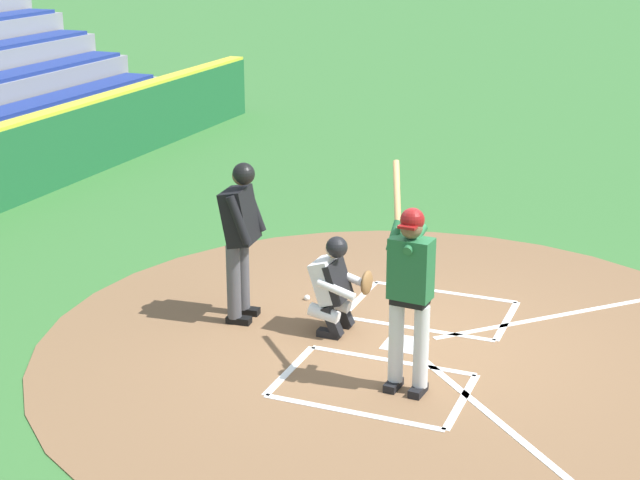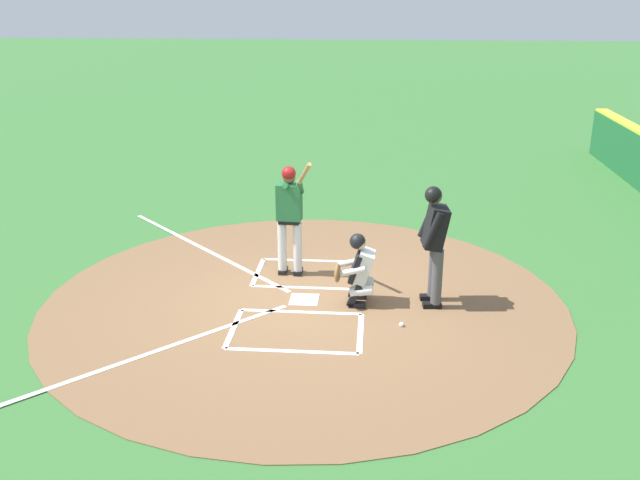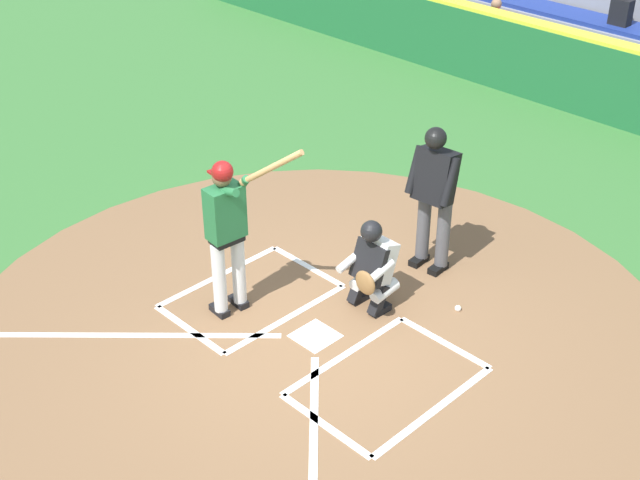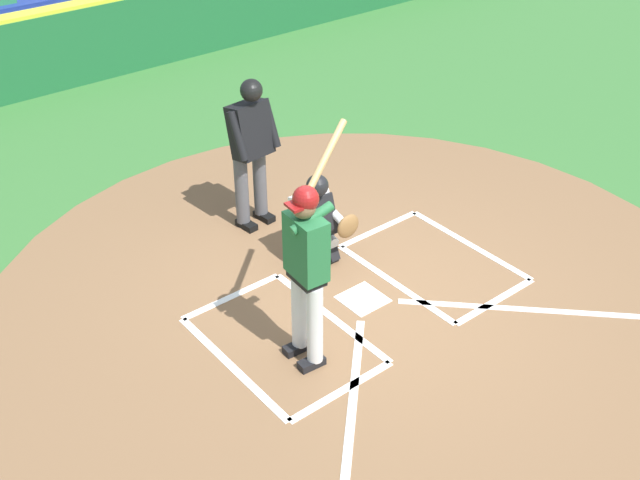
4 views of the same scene
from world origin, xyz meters
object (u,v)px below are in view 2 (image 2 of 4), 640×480
Objects in this scene: batter at (290,213)px; catcher at (358,268)px; baseball at (402,325)px; plate_umpire at (435,238)px.

catcher is at bearing -132.24° from batter.
batter is at bearing 45.35° from baseball.
plate_umpire is at bearing -113.30° from batter.
plate_umpire is 1.40m from baseball.
batter is 2.48m from plate_umpire.
plate_umpire is (-0.98, -2.28, -0.02)m from batter.
batter is 1.88× the size of catcher.
batter reaches higher than baseball.
catcher is at bearing 41.51° from baseball.
plate_umpire is at bearing -86.46° from catcher.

